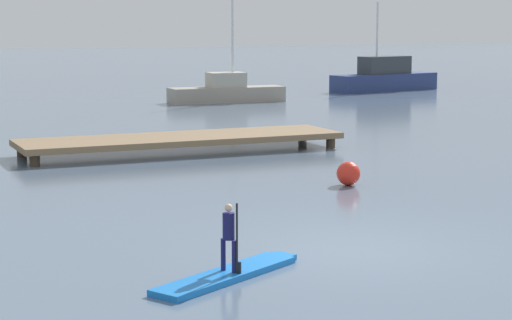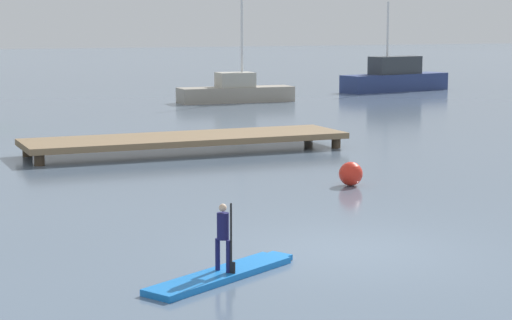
{
  "view_description": "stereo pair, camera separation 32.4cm",
  "coord_description": "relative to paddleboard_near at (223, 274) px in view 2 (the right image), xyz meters",
  "views": [
    {
      "loc": [
        -7.93,
        -13.78,
        3.89
      ],
      "look_at": [
        -0.15,
        3.7,
        1.06
      ],
      "focal_mm": 66.19,
      "sensor_mm": 36.0,
      "label": 1
    },
    {
      "loc": [
        -7.63,
        -13.91,
        3.89
      ],
      "look_at": [
        -0.15,
        3.7,
        1.06
      ],
      "focal_mm": 66.19,
      "sensor_mm": 36.0,
      "label": 2
    }
  ],
  "objects": [
    {
      "name": "ground_plane",
      "position": [
        2.62,
        0.82,
        -0.05
      ],
      "size": [
        240.0,
        240.0,
        0.0
      ],
      "primitive_type": "plane",
      "color": "slate"
    },
    {
      "name": "paddleboard_near",
      "position": [
        0.0,
        0.0,
        0.0
      ],
      "size": [
        2.88,
        1.87,
        0.1
      ],
      "color": "blue",
      "rests_on": "ground"
    },
    {
      "name": "paddler_child_solo",
      "position": [
        0.0,
        -0.01,
        0.64
      ],
      "size": [
        0.25,
        0.34,
        1.08
      ],
      "color": "#19194C",
      "rests_on": "paddleboard_near"
    },
    {
      "name": "fishing_boat_green_midground",
      "position": [
        22.68,
        32.29,
        0.69
      ],
      "size": [
        6.94,
        2.85,
        4.91
      ],
      "color": "navy",
      "rests_on": "ground"
    },
    {
      "name": "motor_boat_small_navy",
      "position": [
        11.82,
        29.03,
        0.48
      ],
      "size": [
        5.65,
        1.65,
        5.14
      ],
      "color": "#9E9384",
      "rests_on": "ground"
    },
    {
      "name": "floating_dock",
      "position": [
        3.99,
        13.43,
        0.35
      ],
      "size": [
        9.67,
        2.52,
        0.49
      ],
      "color": "#846B4C",
      "rests_on": "ground"
    },
    {
      "name": "mooring_buoy_near",
      "position": [
        5.72,
        6.4,
        0.24
      ],
      "size": [
        0.57,
        0.57,
        0.57
      ],
      "primitive_type": "sphere",
      "color": "red",
      "rests_on": "ground"
    }
  ]
}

